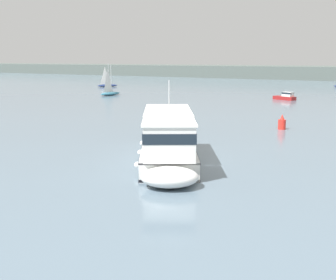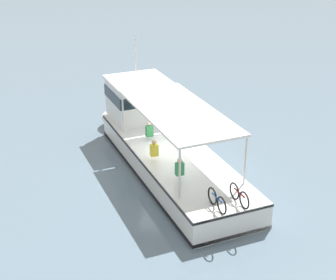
{
  "view_description": "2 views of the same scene",
  "coord_description": "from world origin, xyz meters",
  "px_view_note": "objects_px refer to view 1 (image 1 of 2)",
  "views": [
    {
      "loc": [
        14.24,
        -22.78,
        6.41
      ],
      "look_at": [
        0.06,
        -0.2,
        1.4
      ],
      "focal_mm": 46.31,
      "sensor_mm": 36.0,
      "label": 1
    },
    {
      "loc": [
        -3.55,
        20.11,
        10.75
      ],
      "look_at": [
        0.06,
        -0.2,
        1.4
      ],
      "focal_mm": 54.32,
      "sensor_mm": 36.0,
      "label": 2
    }
  ],
  "objects_px": {
    "sailboat_outer_anchorage": "(107,84)",
    "motorboat_horizon_east": "(286,96)",
    "sailboat_horizon_west": "(110,92)",
    "channel_buoy": "(282,123)",
    "ferry_main": "(168,149)"
  },
  "relations": [
    {
      "from": "ferry_main",
      "to": "channel_buoy",
      "type": "height_order",
      "value": "ferry_main"
    },
    {
      "from": "sailboat_horizon_west",
      "to": "channel_buoy",
      "type": "relative_size",
      "value": 3.86
    },
    {
      "from": "sailboat_horizon_west",
      "to": "sailboat_outer_anchorage",
      "type": "distance_m",
      "value": 24.13
    },
    {
      "from": "sailboat_horizon_west",
      "to": "sailboat_outer_anchorage",
      "type": "xyz_separation_m",
      "value": [
        -15.88,
        18.16,
        0.0
      ]
    },
    {
      "from": "sailboat_outer_anchorage",
      "to": "motorboat_horizon_east",
      "type": "height_order",
      "value": "sailboat_outer_anchorage"
    },
    {
      "from": "motorboat_horizon_east",
      "to": "channel_buoy",
      "type": "bearing_deg",
      "value": -73.49
    },
    {
      "from": "ferry_main",
      "to": "motorboat_horizon_east",
      "type": "relative_size",
      "value": 3.22
    },
    {
      "from": "ferry_main",
      "to": "sailboat_horizon_west",
      "type": "distance_m",
      "value": 52.79
    },
    {
      "from": "sailboat_outer_anchorage",
      "to": "channel_buoy",
      "type": "relative_size",
      "value": 3.86
    },
    {
      "from": "motorboat_horizon_east",
      "to": "sailboat_outer_anchorage",
      "type": "bearing_deg",
      "value": 167.31
    },
    {
      "from": "ferry_main",
      "to": "sailboat_outer_anchorage",
      "type": "distance_m",
      "value": 76.9
    },
    {
      "from": "sailboat_horizon_west",
      "to": "sailboat_outer_anchorage",
      "type": "height_order",
      "value": "same"
    },
    {
      "from": "sailboat_outer_anchorage",
      "to": "ferry_main",
      "type": "bearing_deg",
      "value": -47.27
    },
    {
      "from": "sailboat_outer_anchorage",
      "to": "channel_buoy",
      "type": "distance_m",
      "value": 66.49
    },
    {
      "from": "sailboat_outer_anchorage",
      "to": "channel_buoy",
      "type": "bearing_deg",
      "value": -36.11
    }
  ]
}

